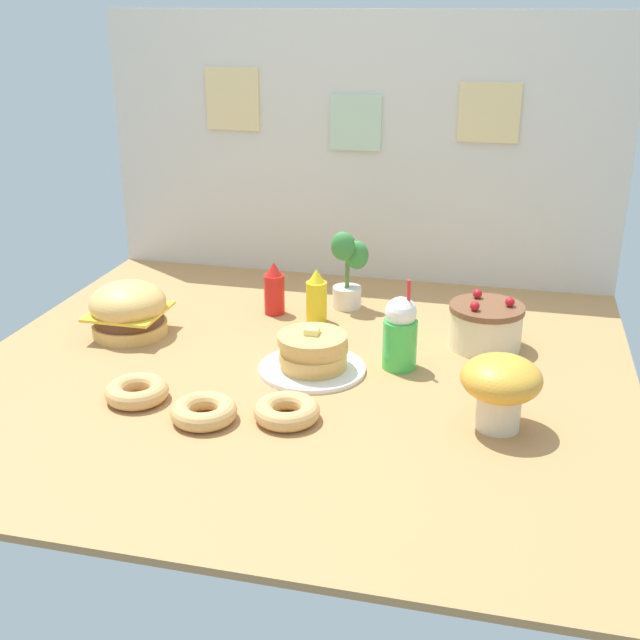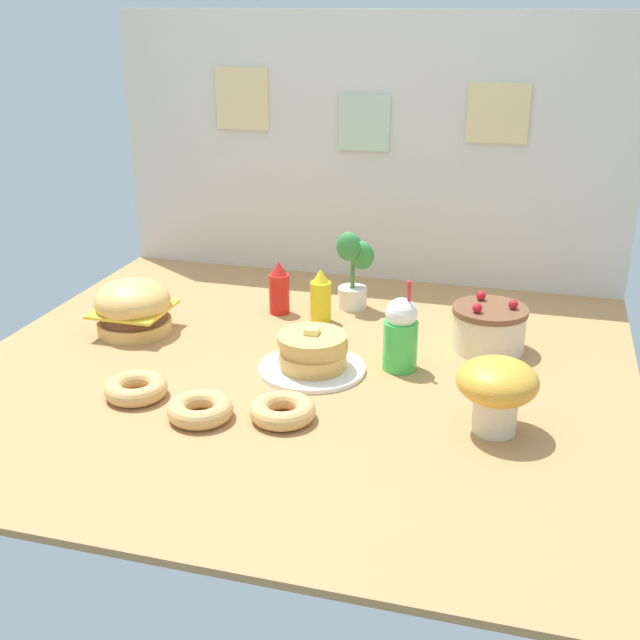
# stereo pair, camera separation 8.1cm
# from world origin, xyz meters

# --- Properties ---
(ground_plane) EXTENTS (2.04, 1.90, 0.02)m
(ground_plane) POSITION_xyz_m (0.00, 0.00, -0.01)
(ground_plane) COLOR #B27F4C
(back_wall) EXTENTS (2.04, 0.04, 1.04)m
(back_wall) POSITION_xyz_m (-0.00, 0.95, 0.52)
(back_wall) COLOR beige
(back_wall) RESTS_ON ground_plane
(burger) EXTENTS (0.26, 0.26, 0.19)m
(burger) POSITION_xyz_m (-0.63, 0.14, 0.09)
(burger) COLOR #DBA859
(burger) RESTS_ON ground_plane
(pancake_stack) EXTENTS (0.33, 0.33, 0.14)m
(pancake_stack) POSITION_xyz_m (0.05, -0.01, 0.05)
(pancake_stack) COLOR white
(pancake_stack) RESTS_ON ground_plane
(layer_cake) EXTENTS (0.24, 0.24, 0.18)m
(layer_cake) POSITION_xyz_m (0.56, 0.32, 0.07)
(layer_cake) COLOR beige
(layer_cake) RESTS_ON ground_plane
(ketchup_bottle) EXTENTS (0.07, 0.07, 0.20)m
(ketchup_bottle) POSITION_xyz_m (-0.20, 0.45, 0.09)
(ketchup_bottle) COLOR red
(ketchup_bottle) RESTS_ON ground_plane
(mustard_bottle) EXTENTS (0.07, 0.07, 0.20)m
(mustard_bottle) POSITION_xyz_m (-0.04, 0.41, 0.09)
(mustard_bottle) COLOR yellow
(mustard_bottle) RESTS_ON ground_plane
(cream_soda_cup) EXTENTS (0.11, 0.11, 0.29)m
(cream_soda_cup) POSITION_xyz_m (0.31, 0.09, 0.11)
(cream_soda_cup) COLOR green
(cream_soda_cup) RESTS_ON ground_plane
(donut_pink_glaze) EXTENTS (0.18, 0.18, 0.05)m
(donut_pink_glaze) POSITION_xyz_m (-0.39, -0.31, 0.03)
(donut_pink_glaze) COLOR tan
(donut_pink_glaze) RESTS_ON ground_plane
(donut_chocolate) EXTENTS (0.18, 0.18, 0.05)m
(donut_chocolate) POSITION_xyz_m (-0.16, -0.38, 0.03)
(donut_chocolate) COLOR tan
(donut_chocolate) RESTS_ON ground_plane
(donut_vanilla) EXTENTS (0.18, 0.18, 0.05)m
(donut_vanilla) POSITION_xyz_m (0.06, -0.32, 0.03)
(donut_vanilla) COLOR tan
(donut_vanilla) RESTS_ON ground_plane
(potted_plant) EXTENTS (0.14, 0.12, 0.30)m
(potted_plant) POSITION_xyz_m (0.04, 0.57, 0.16)
(potted_plant) COLOR white
(potted_plant) RESTS_ON ground_plane
(mushroom_stool) EXTENTS (0.21, 0.21, 0.20)m
(mushroom_stool) POSITION_xyz_m (0.62, -0.23, 0.13)
(mushroom_stool) COLOR beige
(mushroom_stool) RESTS_ON ground_plane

